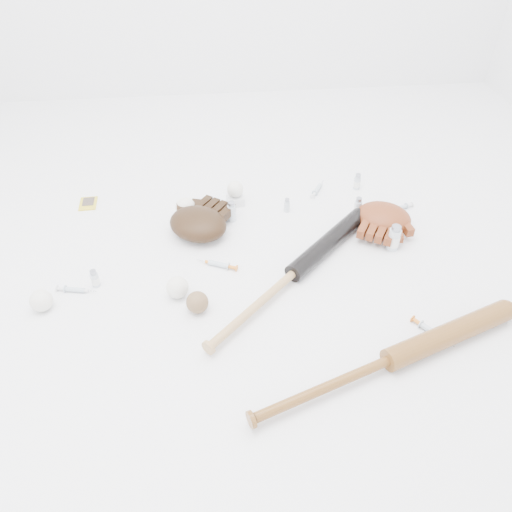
{
  "coord_description": "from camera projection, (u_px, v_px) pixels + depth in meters",
  "views": [
    {
      "loc": [
        -0.15,
        -1.26,
        1.15
      ],
      "look_at": [
        -0.02,
        -0.01,
        0.06
      ],
      "focal_mm": 35.0,
      "sensor_mm": 36.0,
      "label": 1
    }
  ],
  "objects": [
    {
      "name": "syringe_0",
      "position": [
        75.0,
        290.0,
        1.62
      ],
      "size": [
        0.15,
        0.05,
        0.02
      ],
      "primitive_type": null,
      "rotation": [
        0.0,
        0.0,
        -0.21
      ],
      "color": "#ADBCC6",
      "rests_on": "ground"
    },
    {
      "name": "baseball_on_pedestal",
      "position": [
        235.0,
        189.0,
        1.96
      ],
      "size": [
        0.06,
        0.06,
        0.06
      ],
      "primitive_type": "sphere",
      "color": "white",
      "rests_on": "pedestal"
    },
    {
      "name": "vial_2",
      "position": [
        232.0,
        211.0,
        1.89
      ],
      "size": [
        0.03,
        0.03,
        0.08
      ],
      "primitive_type": "cylinder",
      "color": "silver",
      "rests_on": "ground"
    },
    {
      "name": "vial_5",
      "position": [
        358.0,
        206.0,
        1.92
      ],
      "size": [
        0.03,
        0.03,
        0.07
      ],
      "primitive_type": "cylinder",
      "color": "silver",
      "rests_on": "ground"
    },
    {
      "name": "baseball_upper",
      "position": [
        186.0,
        208.0,
        1.91
      ],
      "size": [
        0.08,
        0.08,
        0.08
      ],
      "primitive_type": "sphere",
      "color": "white",
      "rests_on": "ground"
    },
    {
      "name": "baseball_aged",
      "position": [
        197.0,
        302.0,
        1.54
      ],
      "size": [
        0.07,
        0.07,
        0.07
      ],
      "primitive_type": "sphere",
      "color": "brown",
      "rests_on": "ground"
    },
    {
      "name": "syringe_3",
      "position": [
        431.0,
        331.0,
        1.48
      ],
      "size": [
        0.11,
        0.15,
        0.02
      ],
      "primitive_type": null,
      "rotation": [
        0.0,
        0.0,
        -0.96
      ],
      "color": "#ADBCC6",
      "rests_on": "ground"
    },
    {
      "name": "bat_dark",
      "position": [
        294.0,
        273.0,
        1.64
      ],
      "size": [
        0.67,
        0.65,
        0.06
      ],
      "primitive_type": null,
      "rotation": [
        0.0,
        0.0,
        0.78
      ],
      "color": "black",
      "rests_on": "ground"
    },
    {
      "name": "vial_1",
      "position": [
        287.0,
        205.0,
        1.94
      ],
      "size": [
        0.02,
        0.02,
        0.06
      ],
      "primitive_type": "cylinder",
      "color": "silver",
      "rests_on": "ground"
    },
    {
      "name": "vial_0",
      "position": [
        357.0,
        181.0,
        2.06
      ],
      "size": [
        0.03,
        0.03,
        0.07
      ],
      "primitive_type": "cylinder",
      "color": "silver",
      "rests_on": "ground"
    },
    {
      "name": "vial_3",
      "position": [
        394.0,
        238.0,
        1.76
      ],
      "size": [
        0.04,
        0.04,
        0.1
      ],
      "primitive_type": "cylinder",
      "color": "silver",
      "rests_on": "ground"
    },
    {
      "name": "glove_dark",
      "position": [
        198.0,
        223.0,
        1.82
      ],
      "size": [
        0.37,
        0.37,
        0.09
      ],
      "primitive_type": null,
      "rotation": [
        0.0,
        0.0,
        -0.63
      ],
      "color": "black",
      "rests_on": "ground"
    },
    {
      "name": "trading_card",
      "position": [
        88.0,
        204.0,
        2.0
      ],
      "size": [
        0.07,
        0.09,
        0.01
      ],
      "primitive_type": "cube",
      "rotation": [
        0.0,
        0.0,
        0.04
      ],
      "color": "gold",
      "rests_on": "ground"
    },
    {
      "name": "glove_tan",
      "position": [
        384.0,
        217.0,
        1.86
      ],
      "size": [
        0.33,
        0.33,
        0.09
      ],
      "primitive_type": null,
      "rotation": [
        0.0,
        0.0,
        2.6
      ],
      "color": "maroon",
      "rests_on": "ground"
    },
    {
      "name": "baseball_left",
      "position": [
        41.0,
        301.0,
        1.54
      ],
      "size": [
        0.07,
        0.07,
        0.07
      ],
      "primitive_type": "sphere",
      "color": "white",
      "rests_on": "ground"
    },
    {
      "name": "pedestal",
      "position": [
        235.0,
        200.0,
        1.99
      ],
      "size": [
        0.07,
        0.07,
        0.04
      ],
      "primitive_type": "cube",
      "rotation": [
        0.0,
        0.0,
        0.15
      ],
      "color": "white",
      "rests_on": "ground"
    },
    {
      "name": "syringe_4",
      "position": [
        399.0,
        208.0,
        1.96
      ],
      "size": [
        0.15,
        0.07,
        0.02
      ],
      "primitive_type": null,
      "rotation": [
        0.0,
        0.0,
        3.43
      ],
      "color": "#ADBCC6",
      "rests_on": "ground"
    },
    {
      "name": "bat_wood",
      "position": [
        390.0,
        360.0,
        1.37
      ],
      "size": [
        0.88,
        0.37,
        0.07
      ],
      "primitive_type": null,
      "rotation": [
        0.0,
        0.0,
        0.35
      ],
      "color": "brown",
      "rests_on": "ground"
    },
    {
      "name": "syringe_2",
      "position": [
        317.0,
        189.0,
        2.07
      ],
      "size": [
        0.1,
        0.15,
        0.02
      ],
      "primitive_type": null,
      "rotation": [
        0.0,
        0.0,
        1.04
      ],
      "color": "#ADBCC6",
      "rests_on": "ground"
    },
    {
      "name": "vial_4",
      "position": [
        95.0,
        278.0,
        1.62
      ],
      "size": [
        0.03,
        0.03,
        0.07
      ],
      "primitive_type": "cylinder",
      "color": "silver",
      "rests_on": "ground"
    },
    {
      "name": "baseball_mid",
      "position": [
        177.0,
        287.0,
        1.59
      ],
      "size": [
        0.07,
        0.07,
        0.07
      ],
      "primitive_type": "sphere",
      "color": "white",
      "rests_on": "ground"
    },
    {
      "name": "syringe_1",
      "position": [
        219.0,
        264.0,
        1.71
      ],
      "size": [
        0.16,
        0.09,
        0.02
      ],
      "primitive_type": null,
      "rotation": [
        0.0,
        0.0,
        2.73
      ],
      "color": "#ADBCC6",
      "rests_on": "ground"
    }
  ]
}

